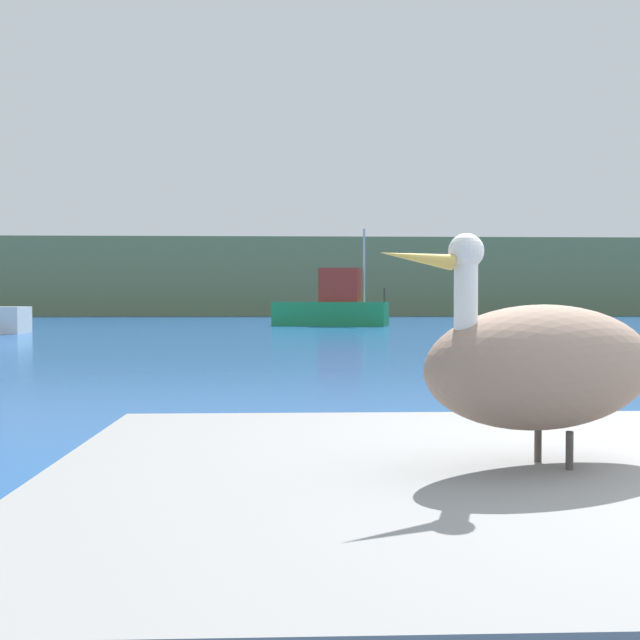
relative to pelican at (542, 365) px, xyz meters
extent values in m
cube|color=#6B7A51|center=(1.15, 67.40, 2.38)|extent=(140.00, 11.93, 6.73)
cube|color=gray|center=(0.01, 0.00, -0.70)|extent=(3.98, 3.05, 0.57)
ellipsoid|color=gray|center=(0.01, 0.00, -0.01)|extent=(1.22, 0.92, 0.50)
cylinder|color=white|center=(-0.34, -0.16, 0.24)|extent=(0.09, 0.09, 0.34)
sphere|color=white|center=(-0.34, -0.16, 0.45)|extent=(0.14, 0.14, 0.14)
cone|color=gold|center=(-0.55, -0.25, 0.42)|extent=(0.31, 0.19, 0.09)
cylinder|color=#4C4742|center=(0.10, -0.05, -0.33)|extent=(0.03, 0.03, 0.15)
cylinder|color=#4C4742|center=(0.02, 0.11, -0.33)|extent=(0.03, 0.03, 0.15)
cube|color=#1E8C4C|center=(0.95, 35.63, -0.38)|extent=(6.00, 3.21, 1.21)
cube|color=maroon|center=(1.44, 35.50, 1.08)|extent=(2.27, 1.78, 1.71)
cylinder|color=#B2B2B2|center=(2.61, 35.19, 2.06)|extent=(0.12, 0.12, 3.67)
cylinder|color=#3F382D|center=(3.61, 34.92, 0.58)|extent=(0.10, 0.10, 0.70)
camera|label=1|loc=(-1.00, -3.02, 0.26)|focal=42.88mm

